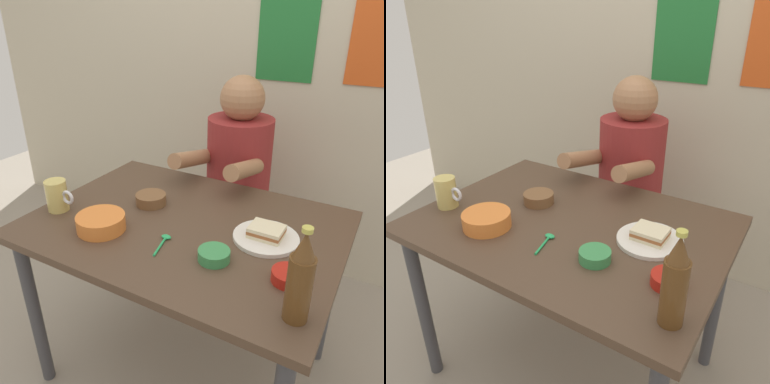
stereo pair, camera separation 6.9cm
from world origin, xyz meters
TOP-DOWN VIEW (x-y plane):
  - ground_plane at (0.00, 0.00)m, footprint 6.00×6.00m
  - wall_back at (0.00, 1.05)m, footprint 4.40×0.09m
  - dining_table at (0.00, 0.00)m, footprint 1.10×0.80m
  - stool at (-0.06, 0.63)m, footprint 0.34×0.34m
  - person_seated at (-0.06, 0.62)m, footprint 0.33×0.56m
  - plate_orange at (0.29, 0.03)m, footprint 0.22×0.22m
  - sandwich at (0.29, 0.03)m, footprint 0.11×0.09m
  - beer_mug at (-0.47, -0.16)m, footprint 0.13×0.08m
  - beer_bottle at (0.48, -0.27)m, footprint 0.06×0.06m
  - dip_bowl_green at (0.19, -0.15)m, footprint 0.10×0.10m
  - sambal_bowl_red at (0.42, -0.14)m, footprint 0.10×0.10m
  - condiment_bowl_brown at (-0.19, 0.06)m, footprint 0.12×0.12m
  - soup_bowl_orange at (-0.23, -0.19)m, footprint 0.17×0.17m
  - spoon at (0.00, -0.15)m, footprint 0.05×0.12m

SIDE VIEW (x-z plane):
  - ground_plane at x=0.00m, z-range 0.00..0.00m
  - stool at x=-0.06m, z-range 0.12..0.57m
  - dining_table at x=0.00m, z-range 0.28..1.02m
  - spoon at x=0.00m, z-range 0.74..0.75m
  - plate_orange at x=0.29m, z-range 0.74..0.75m
  - sambal_bowl_red at x=0.42m, z-range 0.74..0.78m
  - dip_bowl_green at x=0.19m, z-range 0.74..0.78m
  - condiment_bowl_brown at x=-0.19m, z-range 0.74..0.78m
  - person_seated at x=-0.06m, z-range 0.41..1.13m
  - soup_bowl_orange at x=-0.23m, z-range 0.74..0.80m
  - sandwich at x=0.29m, z-range 0.75..0.79m
  - beer_mug at x=-0.47m, z-range 0.74..0.86m
  - beer_bottle at x=0.48m, z-range 0.73..0.99m
  - wall_back at x=0.00m, z-range 0.00..2.60m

